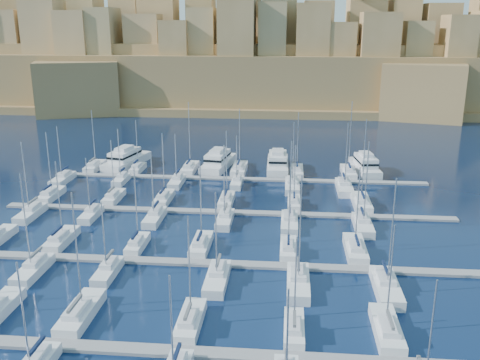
# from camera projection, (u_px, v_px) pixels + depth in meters

# --- Properties ---
(ground) EXTENTS (600.00, 600.00, 0.00)m
(ground) POSITION_uv_depth(u_px,v_px,m) (218.00, 233.00, 89.84)
(ground) COLOR #041332
(ground) RESTS_ON ground
(pontoon_near) EXTENTS (84.00, 2.00, 0.40)m
(pontoon_near) POSITION_uv_depth(u_px,v_px,m) (176.00, 352.00, 57.33)
(pontoon_near) COLOR slate
(pontoon_near) RESTS_ON ground
(pontoon_mid_near) EXTENTS (84.00, 2.00, 0.40)m
(pontoon_mid_near) POSITION_uv_depth(u_px,v_px,m) (207.00, 263.00, 78.33)
(pontoon_mid_near) COLOR slate
(pontoon_mid_near) RESTS_ON ground
(pontoon_mid_far) EXTENTS (84.00, 2.00, 0.40)m
(pontoon_mid_far) POSITION_uv_depth(u_px,v_px,m) (225.00, 212.00, 99.33)
(pontoon_mid_far) COLOR slate
(pontoon_mid_far) RESTS_ON ground
(pontoon_far) EXTENTS (84.00, 2.00, 0.40)m
(pontoon_far) POSITION_uv_depth(u_px,v_px,m) (237.00, 179.00, 120.33)
(pontoon_far) COLOR slate
(pontoon_far) RESTS_ON ground
(sailboat_2) EXTENTS (2.98, 9.94, 16.01)m
(sailboat_2) POSITION_uv_depth(u_px,v_px,m) (81.00, 313.00, 63.89)
(sailboat_2) COLOR silver
(sailboat_2) RESTS_ON ground
(sailboat_3) EXTENTS (2.63, 8.75, 13.90)m
(sailboat_3) POSITION_uv_depth(u_px,v_px,m) (190.00, 321.00, 62.16)
(sailboat_3) COLOR silver
(sailboat_3) RESTS_ON ground
(sailboat_4) EXTENTS (2.31, 7.69, 11.93)m
(sailboat_4) POSITION_uv_depth(u_px,v_px,m) (294.00, 329.00, 60.60)
(sailboat_4) COLOR silver
(sailboat_4) RESTS_ON ground
(sailboat_5) EXTENTS (2.84, 9.45, 13.49)m
(sailboat_5) POSITION_uv_depth(u_px,v_px,m) (387.00, 329.00, 60.49)
(sailboat_5) COLOR silver
(sailboat_5) RESTS_ON ground
(sailboat_13) EXTENTS (2.74, 9.14, 13.77)m
(sailboat_13) POSITION_uv_depth(u_px,v_px,m) (61.00, 239.00, 85.55)
(sailboat_13) COLOR silver
(sailboat_13) RESTS_ON ground
(sailboat_14) EXTENTS (2.28, 7.61, 13.45)m
(sailboat_14) POSITION_uv_depth(u_px,v_px,m) (137.00, 244.00, 83.71)
(sailboat_14) COLOR silver
(sailboat_14) RESTS_ON ground
(sailboat_15) EXTENTS (2.68, 8.94, 14.34)m
(sailboat_15) POSITION_uv_depth(u_px,v_px,m) (201.00, 245.00, 83.45)
(sailboat_15) COLOR silver
(sailboat_15) RESTS_ON ground
(sailboat_16) EXTENTS (2.49, 8.31, 13.94)m
(sailboat_16) POSITION_uv_depth(u_px,v_px,m) (288.00, 249.00, 81.95)
(sailboat_16) COLOR silver
(sailboat_16) RESTS_ON ground
(sailboat_17) EXTENTS (3.00, 10.00, 13.88)m
(sailboat_17) POSITION_uv_depth(u_px,v_px,m) (355.00, 249.00, 81.83)
(sailboat_17) COLOR silver
(sailboat_17) RESTS_ON ground
(sailboat_19) EXTENTS (2.67, 8.89, 15.21)m
(sailboat_19) POSITION_uv_depth(u_px,v_px,m) (33.00, 269.00, 75.20)
(sailboat_19) COLOR silver
(sailboat_19) RESTS_ON ground
(sailboat_20) EXTENTS (2.38, 7.93, 11.32)m
(sailboat_20) POSITION_uv_depth(u_px,v_px,m) (108.00, 271.00, 74.72)
(sailboat_20) COLOR silver
(sailboat_20) RESTS_ON ground
(sailboat_21) EXTENTS (2.84, 9.48, 13.46)m
(sailboat_21) POSITION_uv_depth(u_px,v_px,m) (217.00, 278.00, 72.61)
(sailboat_21) COLOR silver
(sailboat_21) RESTS_ON ground
(sailboat_22) EXTENTS (2.99, 9.96, 16.18)m
(sailboat_22) POSITION_uv_depth(u_px,v_px,m) (298.00, 282.00, 71.41)
(sailboat_22) COLOR silver
(sailboat_22) RESTS_ON ground
(sailboat_23) EXTENTS (3.09, 10.30, 16.10)m
(sailboat_23) POSITION_uv_depth(u_px,v_px,m) (386.00, 286.00, 70.23)
(sailboat_23) COLOR silver
(sailboat_23) RESTS_ON ground
(sailboat_24) EXTENTS (2.66, 8.86, 13.76)m
(sailboat_24) POSITION_uv_depth(u_px,v_px,m) (51.00, 195.00, 107.43)
(sailboat_24) COLOR silver
(sailboat_24) RESTS_ON ground
(sailboat_25) EXTENTS (2.51, 8.36, 12.49)m
(sailboat_25) POSITION_uv_depth(u_px,v_px,m) (114.00, 197.00, 106.05)
(sailboat_25) COLOR silver
(sailboat_25) RESTS_ON ground
(sailboat_26) EXTENTS (2.64, 8.81, 14.03)m
(sailboat_26) POSITION_uv_depth(u_px,v_px,m) (164.00, 198.00, 105.36)
(sailboat_26) COLOR silver
(sailboat_26) RESTS_ON ground
(sailboat_27) EXTENTS (2.60, 8.67, 14.73)m
(sailboat_27) POSITION_uv_depth(u_px,v_px,m) (227.00, 200.00, 104.19)
(sailboat_27) COLOR silver
(sailboat_27) RESTS_ON ground
(sailboat_28) EXTENTS (2.38, 7.95, 12.30)m
(sailboat_28) POSITION_uv_depth(u_px,v_px,m) (294.00, 203.00, 102.70)
(sailboat_28) COLOR silver
(sailboat_28) RESTS_ON ground
(sailboat_29) EXTENTS (3.14, 10.48, 17.17)m
(sailboat_29) POSITION_uv_depth(u_px,v_px,m) (361.00, 203.00, 102.72)
(sailboat_29) COLOR silver
(sailboat_29) RESTS_ON ground
(sailboat_30) EXTENTS (2.65, 8.82, 14.41)m
(sailboat_30) POSITION_uv_depth(u_px,v_px,m) (31.00, 213.00, 97.22)
(sailboat_30) COLOR silver
(sailboat_30) RESTS_ON ground
(sailboat_31) EXTENTS (2.32, 7.73, 11.62)m
(sailboat_31) POSITION_uv_depth(u_px,v_px,m) (91.00, 214.00, 96.75)
(sailboat_31) COLOR silver
(sailboat_31) RESTS_ON ground
(sailboat_32) EXTENTS (2.61, 8.70, 13.17)m
(sailboat_32) POSITION_uv_depth(u_px,v_px,m) (155.00, 217.00, 95.24)
(sailboat_32) COLOR silver
(sailboat_32) RESTS_ON ground
(sailboat_33) EXTENTS (2.57, 8.55, 14.58)m
(sailboat_33) POSITION_uv_depth(u_px,v_px,m) (225.00, 219.00, 94.19)
(sailboat_33) COLOR silver
(sailboat_33) RESTS_ON ground
(sailboat_34) EXTENTS (2.85, 9.51, 15.61)m
(sailboat_34) POSITION_uv_depth(u_px,v_px,m) (289.00, 222.00, 92.73)
(sailboat_34) COLOR silver
(sailboat_34) RESTS_ON ground
(sailboat_35) EXTENTS (2.89, 9.63, 15.79)m
(sailboat_35) POSITION_uv_depth(u_px,v_px,m) (363.00, 225.00, 91.56)
(sailboat_35) COLOR silver
(sailboat_35) RESTS_ON ground
(sailboat_36) EXTENTS (2.76, 9.20, 14.54)m
(sailboat_36) POSITION_uv_depth(u_px,v_px,m) (95.00, 166.00, 128.49)
(sailboat_36) COLOR silver
(sailboat_36) RESTS_ON ground
(sailboat_37) EXTENTS (2.32, 7.74, 12.49)m
(sailboat_37) POSITION_uv_depth(u_px,v_px,m) (138.00, 168.00, 126.87)
(sailboat_37) COLOR silver
(sailboat_37) RESTS_ON ground
(sailboat_38) EXTENTS (2.98, 9.93, 16.70)m
(sailboat_38) POSITION_uv_depth(u_px,v_px,m) (190.00, 168.00, 126.78)
(sailboat_38) COLOR silver
(sailboat_38) RESTS_ON ground
(sailboat_39) EXTENTS (3.26, 10.88, 15.29)m
(sailboat_39) POSITION_uv_depth(u_px,v_px,m) (239.00, 169.00, 126.19)
(sailboat_39) COLOR silver
(sailboat_39) RESTS_ON ground
(sailboat_40) EXTENTS (2.86, 9.53, 14.74)m
(sailboat_40) POSITION_uv_depth(u_px,v_px,m) (297.00, 171.00, 124.36)
(sailboat_40) COLOR silver
(sailboat_40) RESTS_ON ground
(sailboat_41) EXTENTS (3.04, 10.12, 17.38)m
(sailboat_41) POSITION_uv_depth(u_px,v_px,m) (348.00, 172.00, 123.58)
(sailboat_41) COLOR silver
(sailboat_41) RESTS_ON ground
(sailboat_42) EXTENTS (2.76, 9.19, 13.00)m
(sailboat_42) POSITION_uv_depth(u_px,v_px,m) (63.00, 179.00, 118.32)
(sailboat_42) COLOR silver
(sailboat_42) RESTS_ON ground
(sailboat_43) EXTENTS (2.25, 7.50, 12.42)m
(sailboat_43) POSITION_uv_depth(u_px,v_px,m) (121.00, 179.00, 117.97)
(sailboat_43) COLOR silver
(sailboat_43) RESTS_ON ground
(sailboat_44) EXTENTS (2.52, 8.40, 11.73)m
(sailboat_44) POSITION_uv_depth(u_px,v_px,m) (177.00, 182.00, 116.43)
(sailboat_44) COLOR silver
(sailboat_44) RESTS_ON ground
(sailboat_45) EXTENTS (2.27, 7.57, 11.52)m
(sailboat_45) POSITION_uv_depth(u_px,v_px,m) (237.00, 183.00, 115.66)
(sailboat_45) COLOR silver
(sailboat_45) RESTS_ON ground
(sailboat_46) EXTENTS (3.01, 10.04, 14.81)m
(sailboat_46) POSITION_uv_depth(u_px,v_px,m) (292.00, 186.00, 113.43)
(sailboat_46) COLOR silver
(sailboat_46) RESTS_ON ground
(sailboat_47) EXTENTS (3.14, 10.45, 14.91)m
(sailboat_47) POSITION_uv_depth(u_px,v_px,m) (344.00, 187.00, 112.27)
(sailboat_47) COLOR silver
(sailboat_47) RESTS_ON ground
(motor_yacht_a) EXTENTS (8.50, 17.41, 5.25)m
(motor_yacht_a) POSITION_uv_depth(u_px,v_px,m) (126.00, 159.00, 131.50)
(motor_yacht_a) COLOR silver
(motor_yacht_a) RESTS_ON ground
(motor_yacht_b) EXTENTS (7.27, 16.97, 5.25)m
(motor_yacht_b) POSITION_uv_depth(u_px,v_px,m) (218.00, 161.00, 129.34)
(motor_yacht_b) COLOR silver
(motor_yacht_b) RESTS_ON ground
(motor_yacht_c) EXTENTS (5.20, 16.30, 5.25)m
(motor_yacht_c) POSITION_uv_depth(u_px,v_px,m) (278.00, 163.00, 127.96)
(motor_yacht_c) COLOR silver
(motor_yacht_c) RESTS_ON ground
(motor_yacht_d) EXTENTS (6.23, 15.44, 5.25)m
(motor_yacht_d) POSITION_uv_depth(u_px,v_px,m) (365.00, 165.00, 125.59)
(motor_yacht_d) COLOR silver
(motor_yacht_d) RESTS_ON ground
(fortified_city) EXTENTS (460.00, 108.95, 59.52)m
(fortified_city) POSITION_uv_depth(u_px,v_px,m) (264.00, 68.00, 233.84)
(fortified_city) COLOR brown
(fortified_city) RESTS_ON ground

